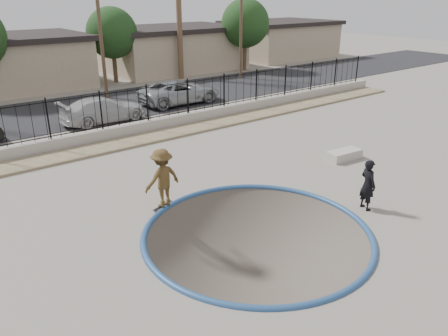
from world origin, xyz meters
TOP-DOWN VIEW (x-y plane):
  - ground at (0.00, 12.00)m, footprint 120.00×120.00m
  - bowl_pit at (0.00, -1.00)m, footprint 6.84×6.84m
  - coping_ring at (0.00, -1.00)m, footprint 7.04×7.04m
  - rock_strip at (0.00, 9.20)m, footprint 42.00×1.60m
  - retaining_wall at (0.00, 10.30)m, footprint 42.00×0.45m
  - fence at (0.00, 10.30)m, footprint 40.00×0.04m
  - street at (0.00, 17.00)m, footprint 90.00×8.00m
  - house_center at (0.00, 26.50)m, footprint 10.60×8.60m
  - house_east at (14.00, 26.50)m, footprint 12.60×8.60m
  - house_east_far at (28.00, 26.50)m, footprint 11.60×8.60m
  - utility_pole_mid at (4.00, 19.00)m, footprint 1.70×0.24m
  - utility_pole_right at (16.00, 19.00)m, footprint 1.70×0.24m
  - street_tree_mid at (7.00, 24.00)m, footprint 3.96×3.96m
  - street_tree_right at (19.00, 22.00)m, footprint 4.32×4.32m
  - skater at (-1.36, 2.22)m, footprint 1.36×0.85m
  - skateboard at (-1.36, 2.22)m, footprint 0.91×0.50m
  - videographer at (4.00, -1.99)m, footprint 0.56×0.72m
  - concrete_ledge at (7.26, 1.42)m, footprint 1.66×0.86m
  - car_c at (1.37, 13.40)m, footprint 4.80×2.04m
  - car_d at (7.11, 14.53)m, footprint 5.43×2.57m

SIDE VIEW (x-z plane):
  - ground at x=0.00m, z-range -2.20..0.00m
  - bowl_pit at x=0.00m, z-range -0.90..0.90m
  - coping_ring at x=0.00m, z-range -0.10..0.10m
  - street at x=0.00m, z-range 0.00..0.04m
  - rock_strip at x=0.00m, z-range 0.00..0.11m
  - skateboard at x=-1.36m, z-range 0.02..0.10m
  - concrete_ledge at x=7.26m, z-range 0.00..0.40m
  - retaining_wall at x=0.00m, z-range 0.00..0.60m
  - car_c at x=1.37m, z-range 0.04..1.42m
  - car_d at x=7.11m, z-range 0.04..1.54m
  - videographer at x=4.00m, z-range 0.00..1.76m
  - skater at x=-1.36m, z-range 0.00..2.01m
  - fence at x=0.00m, z-range 0.60..2.40m
  - house_east at x=14.00m, z-range 0.02..3.92m
  - house_east_far at x=28.00m, z-range 0.02..3.92m
  - house_center at x=0.00m, z-range 0.02..3.92m
  - street_tree_mid at x=7.00m, z-range 0.92..6.75m
  - street_tree_right at x=19.00m, z-range 1.01..7.37m
  - utility_pole_right at x=16.00m, z-range 0.20..9.20m
  - utility_pole_mid at x=4.00m, z-range 0.21..9.71m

